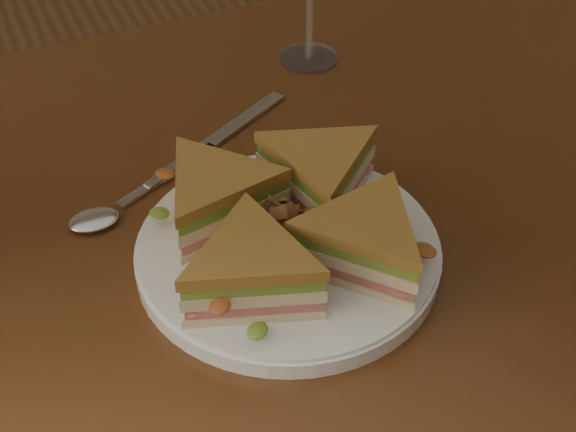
# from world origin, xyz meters

# --- Properties ---
(table) EXTENTS (1.20, 0.80, 0.75)m
(table) POSITION_xyz_m (0.00, 0.00, 0.65)
(table) COLOR #371C0C
(table) RESTS_ON ground
(plate) EXTENTS (0.27, 0.27, 0.02)m
(plate) POSITION_xyz_m (0.00, -0.08, 0.76)
(plate) COLOR white
(plate) RESTS_ON table
(sandwich_wedges) EXTENTS (0.29, 0.29, 0.06)m
(sandwich_wedges) POSITION_xyz_m (0.00, -0.08, 0.80)
(sandwich_wedges) COLOR beige
(sandwich_wedges) RESTS_ON plate
(crisps_mound) EXTENTS (0.09, 0.09, 0.05)m
(crisps_mound) POSITION_xyz_m (0.00, -0.08, 0.79)
(crisps_mound) COLOR #CA4E19
(crisps_mound) RESTS_ON plate
(spoon) EXTENTS (0.17, 0.09, 0.01)m
(spoon) POSITION_xyz_m (-0.13, 0.05, 0.75)
(spoon) COLOR silver
(spoon) RESTS_ON table
(knife) EXTENTS (0.19, 0.12, 0.00)m
(knife) POSITION_xyz_m (-0.00, 0.11, 0.75)
(knife) COLOR silver
(knife) RESTS_ON table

